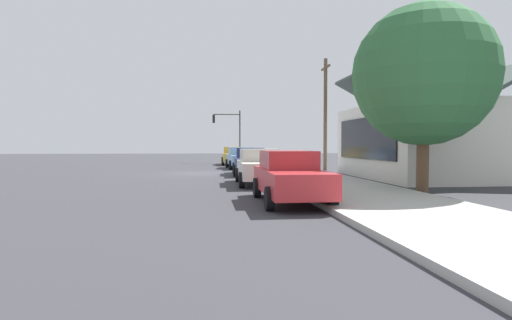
{
  "coord_description": "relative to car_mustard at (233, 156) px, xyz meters",
  "views": [
    {
      "loc": [
        26.0,
        0.39,
        1.78
      ],
      "look_at": [
        1.86,
        3.2,
        0.89
      ],
      "focal_mm": 29.15,
      "sensor_mm": 36.0,
      "label": 1
    }
  ],
  "objects": [
    {
      "name": "sidewalk_curb",
      "position": [
        11.1,
        2.99,
        -0.73
      ],
      "size": [
        60.0,
        4.2,
        0.16
      ],
      "primitive_type": "cube",
      "color": "#B2AFA8",
      "rests_on": "ground"
    },
    {
      "name": "fire_hydrant_red",
      "position": [
        9.9,
        1.59,
        -0.32
      ],
      "size": [
        0.22,
        0.22,
        0.71
      ],
      "color": "red",
      "rests_on": "sidewalk_curb"
    },
    {
      "name": "car_ivory",
      "position": [
        18.62,
        0.08,
        0.0
      ],
      "size": [
        4.74,
        2.09,
        1.59
      ],
      "rotation": [
        0.0,
        0.0,
        -0.02
      ],
      "color": "silver",
      "rests_on": "ground"
    },
    {
      "name": "storefront_building",
      "position": [
        16.14,
        9.37,
        1.26
      ],
      "size": [
        9.91,
        7.07,
        5.79
      ],
      "color": "silver",
      "rests_on": "ground"
    },
    {
      "name": "ground_plane",
      "position": [
        11.1,
        -2.61,
        -0.81
      ],
      "size": [
        120.0,
        120.0,
        0.0
      ],
      "primitive_type": "plane",
      "color": "#38383D"
    },
    {
      "name": "utility_pole_wooden",
      "position": [
        10.06,
        5.59,
        3.11
      ],
      "size": [
        1.8,
        0.24,
        7.5
      ],
      "color": "brown",
      "rests_on": "ground"
    },
    {
      "name": "car_skyblue",
      "position": [
        5.97,
        0.23,
        -0.0
      ],
      "size": [
        4.57,
        2.16,
        1.59
      ],
      "rotation": [
        0.0,
        0.0,
        0.05
      ],
      "color": "#8CB7E0",
      "rests_on": "ground"
    },
    {
      "name": "car_mustard",
      "position": [
        0.0,
        0.0,
        0.0
      ],
      "size": [
        4.68,
        2.08,
        1.59
      ],
      "rotation": [
        0.0,
        0.0,
        -0.03
      ],
      "color": "gold",
      "rests_on": "ground"
    },
    {
      "name": "car_navy",
      "position": [
        12.42,
        0.29,
        0.0
      ],
      "size": [
        4.79,
        2.21,
        1.59
      ],
      "rotation": [
        0.0,
        0.0,
        -0.04
      ],
      "color": "navy",
      "rests_on": "ground"
    },
    {
      "name": "car_cherry",
      "position": [
        24.55,
        0.29,
        -0.0
      ],
      "size": [
        4.64,
        1.95,
        1.59
      ],
      "rotation": [
        0.0,
        0.0,
        -0.0
      ],
      "color": "red",
      "rests_on": "ground"
    },
    {
      "name": "shade_tree",
      "position": [
        22.72,
        5.6,
        3.49
      ],
      "size": [
        5.14,
        5.14,
        6.89
      ],
      "color": "brown",
      "rests_on": "ground"
    },
    {
      "name": "traffic_light_main",
      "position": [
        -4.41,
        -0.07,
        2.68
      ],
      "size": [
        0.37,
        2.79,
        5.2
      ],
      "color": "#383833",
      "rests_on": "ground"
    }
  ]
}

